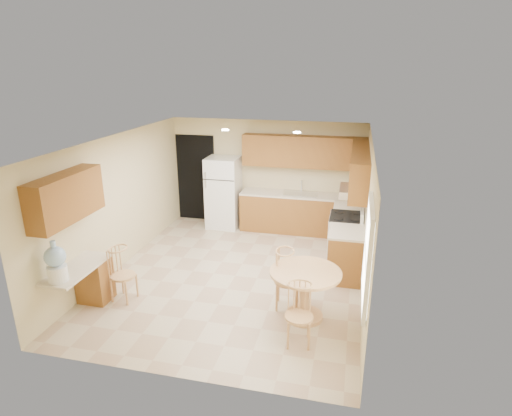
% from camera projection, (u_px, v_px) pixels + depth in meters
% --- Properties ---
extents(floor, '(5.50, 5.50, 0.00)m').
position_uv_depth(floor, '(235.00, 276.00, 7.86)').
color(floor, tan).
rests_on(floor, ground).
extents(ceiling, '(4.50, 5.50, 0.02)m').
position_uv_depth(ceiling, '(233.00, 140.00, 7.06)').
color(ceiling, white).
rests_on(ceiling, wall_back).
extents(wall_back, '(4.50, 0.02, 2.50)m').
position_uv_depth(wall_back, '(266.00, 174.00, 10.00)').
color(wall_back, '#C6B685').
rests_on(wall_back, floor).
extents(wall_front, '(4.50, 0.02, 2.50)m').
position_uv_depth(wall_front, '(168.00, 288.00, 4.93)').
color(wall_front, '#C6B685').
rests_on(wall_front, floor).
extents(wall_left, '(0.02, 5.50, 2.50)m').
position_uv_depth(wall_left, '(118.00, 203.00, 7.95)').
color(wall_left, '#C6B685').
rests_on(wall_left, floor).
extents(wall_right, '(0.02, 5.50, 2.50)m').
position_uv_depth(wall_right, '(367.00, 222.00, 6.98)').
color(wall_right, '#C6B685').
rests_on(wall_right, floor).
extents(doorway, '(0.90, 0.02, 2.10)m').
position_uv_depth(doorway, '(196.00, 178.00, 10.42)').
color(doorway, black).
rests_on(doorway, floor).
extents(base_cab_back, '(2.75, 0.60, 0.87)m').
position_uv_depth(base_cab_back, '(301.00, 214.00, 9.79)').
color(base_cab_back, '#925B25').
rests_on(base_cab_back, floor).
extents(counter_back, '(2.75, 0.63, 0.04)m').
position_uv_depth(counter_back, '(301.00, 195.00, 9.65)').
color(counter_back, beige).
rests_on(counter_back, base_cab_back).
extents(base_cab_right_a, '(0.60, 0.59, 0.87)m').
position_uv_depth(base_cab_right_a, '(348.00, 227.00, 9.01)').
color(base_cab_right_a, '#925B25').
rests_on(base_cab_right_a, floor).
extents(counter_right_a, '(0.63, 0.59, 0.04)m').
position_uv_depth(counter_right_a, '(349.00, 206.00, 8.87)').
color(counter_right_a, beige).
rests_on(counter_right_a, base_cab_right_a).
extents(base_cab_right_b, '(0.60, 0.80, 0.87)m').
position_uv_depth(base_cab_right_b, '(345.00, 256.00, 7.67)').
color(base_cab_right_b, '#925B25').
rests_on(base_cab_right_b, floor).
extents(counter_right_b, '(0.63, 0.80, 0.04)m').
position_uv_depth(counter_right_b, '(347.00, 232.00, 7.52)').
color(counter_right_b, beige).
rests_on(counter_right_b, base_cab_right_b).
extents(upper_cab_back, '(2.75, 0.33, 0.70)m').
position_uv_depth(upper_cab_back, '(304.00, 152.00, 9.46)').
color(upper_cab_back, '#925B25').
rests_on(upper_cab_back, wall_back).
extents(upper_cab_right, '(0.33, 2.42, 0.70)m').
position_uv_depth(upper_cab_right, '(359.00, 169.00, 7.93)').
color(upper_cab_right, '#925B25').
rests_on(upper_cab_right, wall_right).
extents(upper_cab_left, '(0.33, 1.40, 0.70)m').
position_uv_depth(upper_cab_left, '(66.00, 197.00, 6.24)').
color(upper_cab_left, '#925B25').
rests_on(upper_cab_left, wall_left).
extents(sink, '(0.78, 0.44, 0.01)m').
position_uv_depth(sink, '(300.00, 194.00, 9.64)').
color(sink, silver).
rests_on(sink, counter_back).
extents(range_hood, '(0.50, 0.76, 0.14)m').
position_uv_depth(range_hood, '(353.00, 191.00, 8.06)').
color(range_hood, silver).
rests_on(range_hood, upper_cab_right).
extents(desk_pedestal, '(0.48, 0.42, 0.72)m').
position_uv_depth(desk_pedestal, '(95.00, 280.00, 6.96)').
color(desk_pedestal, '#925B25').
rests_on(desk_pedestal, floor).
extents(desk_top, '(0.50, 1.20, 0.04)m').
position_uv_depth(desk_top, '(77.00, 269.00, 6.49)').
color(desk_top, beige).
rests_on(desk_top, desk_pedestal).
extents(window, '(0.06, 1.12, 1.30)m').
position_uv_depth(window, '(368.00, 255.00, 5.19)').
color(window, white).
rests_on(window, wall_right).
extents(can_light_a, '(0.14, 0.14, 0.02)m').
position_uv_depth(can_light_a, '(225.00, 130.00, 8.28)').
color(can_light_a, white).
rests_on(can_light_a, ceiling).
extents(can_light_b, '(0.14, 0.14, 0.02)m').
position_uv_depth(can_light_b, '(297.00, 132.00, 7.98)').
color(can_light_b, white).
rests_on(can_light_b, ceiling).
extents(refrigerator, '(0.74, 0.72, 1.67)m').
position_uv_depth(refrigerator, '(224.00, 193.00, 10.01)').
color(refrigerator, white).
rests_on(refrigerator, floor).
extents(stove, '(0.65, 0.76, 1.09)m').
position_uv_depth(stove, '(346.00, 237.00, 8.38)').
color(stove, white).
rests_on(stove, floor).
extents(dining_table, '(1.07, 1.07, 0.79)m').
position_uv_depth(dining_table, '(305.00, 288.00, 6.41)').
color(dining_table, tan).
rests_on(dining_table, floor).
extents(chair_table_a, '(0.43, 0.56, 0.97)m').
position_uv_depth(chair_table_a, '(287.00, 276.00, 6.60)').
color(chair_table_a, tan).
rests_on(chair_table_a, floor).
extents(chair_table_b, '(0.40, 0.40, 0.90)m').
position_uv_depth(chair_table_b, '(298.00, 312.00, 5.72)').
color(chair_table_b, tan).
rests_on(chair_table_b, floor).
extents(chair_desk, '(0.40, 0.52, 0.91)m').
position_uv_depth(chair_desk, '(120.00, 271.00, 6.83)').
color(chair_desk, tan).
rests_on(chair_desk, floor).
extents(water_crock, '(0.30, 0.30, 0.61)m').
position_uv_depth(water_crock, '(56.00, 263.00, 6.00)').
color(water_crock, white).
rests_on(water_crock, desk_top).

